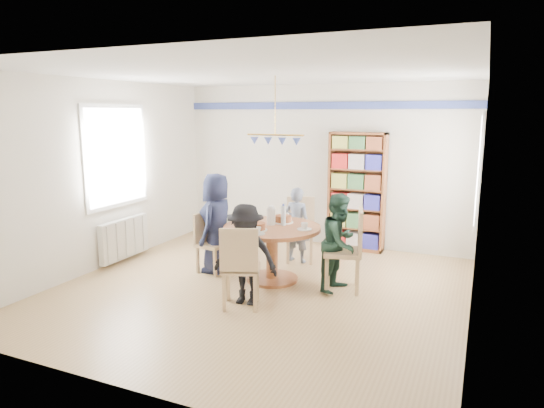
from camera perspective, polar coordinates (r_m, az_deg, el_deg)
The scene contains 14 objects.
ground at distance 6.32m, azimuth -1.48°, elevation -10.02°, with size 5.00×5.00×0.00m, color tan.
room_shell at distance 6.83m, azimuth -0.42°, elevation 5.77°, with size 5.00×5.00×5.00m.
radiator at distance 7.74m, azimuth -16.97°, elevation -3.88°, with size 0.12×1.00×0.60m.
dining_table at distance 6.49m, azimuth 0.01°, elevation -4.29°, with size 1.30×1.30×0.75m.
chair_left at distance 6.93m, azimuth -7.48°, elevation -4.15°, with size 0.42×0.42×0.85m.
chair_right at distance 6.20m, azimuth 9.15°, elevation -4.92°, with size 0.57×0.57×1.05m.
chair_far at distance 7.42m, azimuth 3.34°, elevation -2.58°, with size 0.54×0.54×0.97m.
chair_near at distance 5.58m, azimuth -3.76°, elevation -7.04°, with size 0.56×0.56×0.98m.
person_left at distance 6.88m, azimuth -6.51°, elevation -2.23°, with size 0.69×0.45×1.41m, color #191E38.
person_right at distance 6.19m, azimuth 8.00°, elevation -4.49°, with size 0.61×0.47×1.25m, color #1B372B.
person_far at distance 7.31m, azimuth 2.96°, elevation -2.46°, with size 0.42×0.27×1.15m, color gray.
person_near at distance 5.71m, azimuth -3.12°, elevation -5.96°, with size 0.77×0.45×1.20m, color black.
bookshelf at distance 8.01m, azimuth 9.95°, elevation 1.31°, with size 0.92×0.28×1.93m.
tableware at distance 6.46m, azimuth -0.09°, elevation -2.02°, with size 1.10×1.10×0.29m.
Camera 1 is at (2.53, -5.34, 2.24)m, focal length 32.00 mm.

